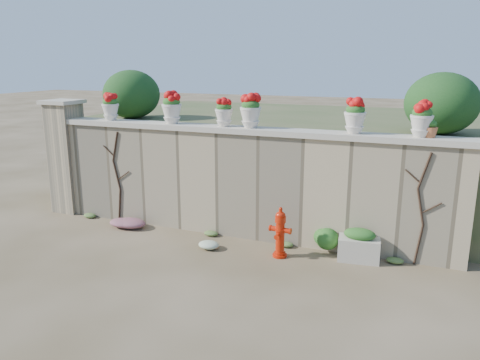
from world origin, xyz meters
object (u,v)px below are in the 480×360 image
at_px(fire_hydrant, 280,232).
at_px(urn_pot_0, 110,107).
at_px(terracotta_pot, 430,130).
at_px(planter_box, 359,246).

bearing_deg(fire_hydrant, urn_pot_0, 174.42).
xyz_separation_m(fire_hydrant, terracotta_pot, (2.22, 0.75, 1.78)).
relative_size(fire_hydrant, urn_pot_0, 1.62).
xyz_separation_m(planter_box, terracotta_pot, (0.93, 0.39, 1.96)).
distance_m(planter_box, urn_pot_0, 5.63).
distance_m(urn_pot_0, terracotta_pot, 6.15).
height_order(planter_box, terracotta_pot, terracotta_pot).
xyz_separation_m(planter_box, urn_pot_0, (-5.21, 0.39, 2.11)).
relative_size(planter_box, urn_pot_0, 1.33).
height_order(planter_box, urn_pot_0, urn_pot_0).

